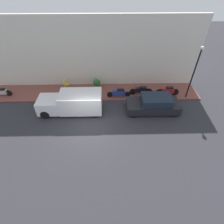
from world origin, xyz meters
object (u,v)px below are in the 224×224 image
object	(u,v)px
parked_car	(153,104)
delivery_van	(71,103)
potted_plant	(97,83)
scooter_silver	(1,92)
motorcycle_blue	(119,93)
motorcycle_black	(141,90)
streetlamp	(195,69)
cafe_chair	(66,84)
motorcycle_red	(168,91)

from	to	relation	value
parked_car	delivery_van	world-z (taller)	delivery_van
delivery_van	potted_plant	distance (m)	3.84
scooter_silver	motorcycle_blue	xyz separation A→B (m)	(-0.38, -10.69, 0.02)
motorcycle_black	streetlamp	xyz separation A→B (m)	(-0.50, -4.08, 2.37)
parked_car	scooter_silver	xyz separation A→B (m)	(2.23, 13.44, -0.14)
motorcycle_black	cafe_chair	world-z (taller)	cafe_chair
delivery_van	motorcycle_black	size ratio (longest dim) A/B	2.45
delivery_van	scooter_silver	size ratio (longest dim) A/B	2.80
streetlamp	delivery_van	bearing A→B (deg)	99.41
motorcycle_black	potted_plant	xyz separation A→B (m)	(1.17, 4.12, 0.07)
motorcycle_red	streetlamp	xyz separation A→B (m)	(-0.28, -1.69, 2.32)
motorcycle_red	streetlamp	bearing A→B (deg)	-99.48
scooter_silver	potted_plant	xyz separation A→B (m)	(1.14, -8.64, 0.09)
parked_car	potted_plant	size ratio (longest dim) A/B	4.53
delivery_van	motorcycle_red	size ratio (longest dim) A/B	2.39
motorcycle_blue	motorcycle_red	bearing A→B (deg)	-88.21
scooter_silver	motorcycle_red	world-z (taller)	motorcycle_red
motorcycle_black	motorcycle_red	world-z (taller)	motorcycle_red
delivery_van	motorcycle_black	world-z (taller)	delivery_van
motorcycle_black	cafe_chair	distance (m)	7.20
motorcycle_black	delivery_van	bearing A→B (deg)	109.86
parked_car	streetlamp	size ratio (longest dim) A/B	0.92
motorcycle_red	potted_plant	distance (m)	6.66
cafe_chair	streetlamp	bearing A→B (deg)	-98.48
motorcycle_blue	streetlamp	world-z (taller)	streetlamp
scooter_silver	potted_plant	world-z (taller)	potted_plant
parked_car	cafe_chair	xyz separation A→B (m)	(3.38, 7.79, -0.04)
potted_plant	streetlamp	bearing A→B (deg)	-101.48
motorcycle_black	streetlamp	world-z (taller)	streetlamp
motorcycle_red	potted_plant	bearing A→B (deg)	78.01
streetlamp	scooter_silver	bearing A→B (deg)	88.21
parked_car	motorcycle_black	xyz separation A→B (m)	(2.21, 0.69, -0.12)
motorcycle_blue	motorcycle_black	bearing A→B (deg)	-80.27
motorcycle_black	motorcycle_blue	world-z (taller)	motorcycle_blue
delivery_van	cafe_chair	bearing A→B (deg)	18.21
delivery_van	streetlamp	distance (m)	10.42
scooter_silver	cafe_chair	world-z (taller)	cafe_chair
delivery_van	cafe_chair	distance (m)	3.53
scooter_silver	streetlamp	world-z (taller)	streetlamp
parked_car	motorcycle_red	distance (m)	2.62
streetlamp	potted_plant	distance (m)	8.68
motorcycle_black	motorcycle_blue	xyz separation A→B (m)	(-0.35, 2.06, 0.00)
motorcycle_blue	cafe_chair	xyz separation A→B (m)	(1.52, 5.04, 0.08)
motorcycle_blue	cafe_chair	distance (m)	5.27
motorcycle_black	cafe_chair	size ratio (longest dim) A/B	2.40
delivery_van	parked_car	bearing A→B (deg)	-90.32
scooter_silver	cafe_chair	size ratio (longest dim) A/B	2.10
delivery_van	streetlamp	xyz separation A→B (m)	(1.67, -10.09, 2.00)
motorcycle_blue	potted_plant	distance (m)	2.56
potted_plant	cafe_chair	world-z (taller)	potted_plant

